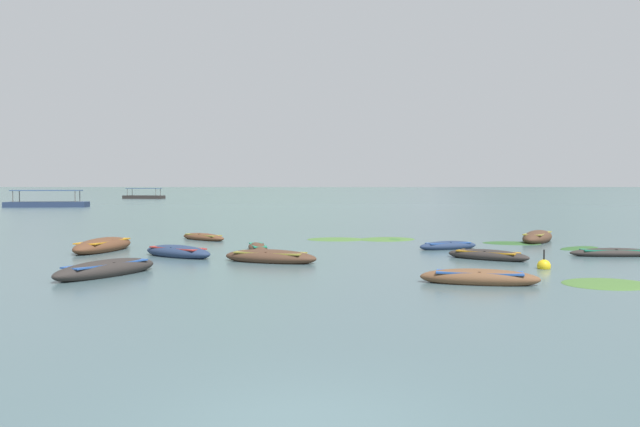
{
  "coord_description": "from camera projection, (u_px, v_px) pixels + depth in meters",
  "views": [
    {
      "loc": [
        -0.29,
        -8.08,
        3.04
      ],
      "look_at": [
        3.24,
        53.4,
        0.35
      ],
      "focal_mm": 36.62,
      "sensor_mm": 36.0,
      "label": 1
    }
  ],
  "objects": [
    {
      "name": "mountain_3",
      "position": [
        567.0,
        133.0,
        1778.95
      ],
      "size": [
        853.26,
        853.26,
        289.27
      ],
      "primitive_type": "cone",
      "color": "#4C5B56",
      "rests_on": "ground"
    },
    {
      "name": "rowboat_5",
      "position": [
        258.0,
        248.0,
        30.26
      ],
      "size": [
        1.29,
        3.25,
        0.43
      ],
      "color": "#4C3323",
      "rests_on": "ground"
    },
    {
      "name": "rowboat_1",
      "position": [
        488.0,
        255.0,
        26.69
      ],
      "size": [
        3.3,
        3.04,
        0.51
      ],
      "color": "#2D2826",
      "rests_on": "ground"
    },
    {
      "name": "weed_patch_0",
      "position": [
        579.0,
        248.0,
        31.25
      ],
      "size": [
        2.91,
        2.57,
        0.14
      ],
      "primitive_type": "ellipsoid",
      "rotation": [
        0.0,
        0.0,
        0.62
      ],
      "color": "#2D5628",
      "rests_on": "ground"
    },
    {
      "name": "weed_patch_5",
      "position": [
        607.0,
        284.0,
        20.01
      ],
      "size": [
        3.19,
        3.01,
        0.14
      ],
      "primitive_type": "ellipsoid",
      "rotation": [
        0.0,
        0.0,
        0.21
      ],
      "color": "#477033",
      "rests_on": "ground"
    },
    {
      "name": "weed_patch_3",
      "position": [
        392.0,
        240.0,
        36.16
      ],
      "size": [
        1.53,
        2.01,
        0.14
      ],
      "primitive_type": "ellipsoid",
      "rotation": [
        0.0,
        0.0,
        1.54
      ],
      "color": "#38662D",
      "rests_on": "ground"
    },
    {
      "name": "mooring_buoy",
      "position": [
        544.0,
        266.0,
        23.67
      ],
      "size": [
        0.49,
        0.49,
        0.85
      ],
      "color": "yellow",
      "rests_on": "ground"
    },
    {
      "name": "ground_plane",
      "position": [
        283.0,
        186.0,
        1504.3
      ],
      "size": [
        6000.0,
        6000.0,
        0.0
      ],
      "primitive_type": "plane",
      "color": "#476066"
    },
    {
      "name": "rowboat_2",
      "position": [
        479.0,
        278.0,
        20.08
      ],
      "size": [
        3.77,
        1.99,
        0.58
      ],
      "color": "brown",
      "rests_on": "ground"
    },
    {
      "name": "weed_patch_1",
      "position": [
        337.0,
        240.0,
        36.4
      ],
      "size": [
        3.47,
        2.69,
        0.14
      ],
      "primitive_type": "ellipsoid",
      "rotation": [
        0.0,
        0.0,
        3.07
      ],
      "color": "#477033",
      "rests_on": "ground"
    },
    {
      "name": "rowboat_3",
      "position": [
        537.0,
        237.0,
        34.9
      ],
      "size": [
        3.44,
        4.38,
        0.77
      ],
      "color": "#4C3323",
      "rests_on": "ground"
    },
    {
      "name": "rowboat_7",
      "position": [
        270.0,
        257.0,
        25.74
      ],
      "size": [
        4.08,
        2.74,
        0.63
      ],
      "color": "#4C3323",
      "rests_on": "ground"
    },
    {
      "name": "rowboat_9",
      "position": [
        106.0,
        269.0,
        21.9
      ],
      "size": [
        3.26,
        4.21,
        0.67
      ],
      "color": "#2D2826",
      "rests_on": "ground"
    },
    {
      "name": "rowboat_8",
      "position": [
        103.0,
        246.0,
        30.12
      ],
      "size": [
        2.54,
        4.81,
        0.76
      ],
      "color": "brown",
      "rests_on": "ground"
    },
    {
      "name": "weed_patch_4",
      "position": [
        387.0,
        239.0,
        36.44
      ],
      "size": [
        4.06,
        3.77,
        0.14
      ],
      "primitive_type": "ellipsoid",
      "rotation": [
        0.0,
        0.0,
        0.38
      ],
      "color": "#477033",
      "rests_on": "ground"
    },
    {
      "name": "weed_patch_2",
      "position": [
        512.0,
        243.0,
        33.97
      ],
      "size": [
        3.43,
        2.77,
        0.14
      ],
      "primitive_type": "ellipsoid",
      "rotation": [
        0.0,
        0.0,
        2.82
      ],
      "color": "#2D5628",
      "rests_on": "ground"
    },
    {
      "name": "rowboat_0",
      "position": [
        178.0,
        252.0,
        27.69
      ],
      "size": [
        3.62,
        3.26,
        0.62
      ],
      "color": "navy",
      "rests_on": "ground"
    },
    {
      "name": "rowboat_4",
      "position": [
        614.0,
        253.0,
        27.93
      ],
      "size": [
        3.83,
        1.15,
        0.43
      ],
      "color": "#2D2826",
      "rests_on": "ground"
    },
    {
      "name": "ferry_1",
      "position": [
        144.0,
        197.0,
        145.11
      ],
      "size": [
        9.57,
        5.33,
        2.54
      ],
      "color": "#2D2826",
      "rests_on": "ground"
    },
    {
      "name": "rowboat_10",
      "position": [
        203.0,
        237.0,
        36.19
      ],
      "size": [
        3.09,
        3.18,
        0.46
      ],
      "color": "brown",
      "rests_on": "ground"
    },
    {
      "name": "rowboat_6",
      "position": [
        448.0,
        246.0,
        30.96
      ],
      "size": [
        3.15,
        1.7,
        0.48
      ],
      "color": "navy",
      "rests_on": "ground"
    },
    {
      "name": "ferry_0",
      "position": [
        47.0,
        204.0,
        90.13
      ],
      "size": [
        10.91,
        4.1,
        2.54
      ],
      "color": "navy",
      "rests_on": "ground"
    },
    {
      "name": "mountain_2",
      "position": [
        227.0,
        103.0,
        1946.22
      ],
      "size": [
        1350.13,
        1350.13,
        498.4
      ],
      "primitive_type": "cone",
      "color": "#56665B",
      "rests_on": "ground"
    }
  ]
}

